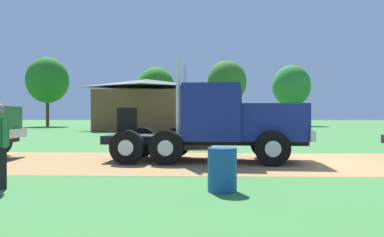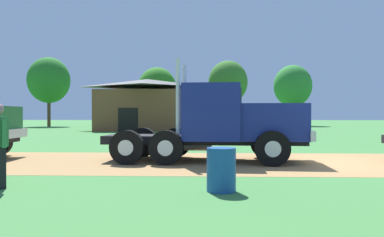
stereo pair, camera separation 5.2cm
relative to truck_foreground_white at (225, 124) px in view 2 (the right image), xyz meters
name	(u,v)px [view 2 (the right image)]	position (x,y,z in m)	size (l,w,h in m)	color
ground_plane	(319,163)	(3.07, -0.25, -1.27)	(200.00, 200.00, 0.00)	#3D793A
dirt_track	(319,163)	(3.07, -0.25, -1.27)	(120.00, 6.03, 0.01)	#9F7748
truck_foreground_white	(225,124)	(0.00, 0.00, 0.00)	(6.92, 2.94, 3.38)	black
steel_barrel	(221,170)	(-0.31, -5.14, -0.83)	(0.60, 0.60, 0.90)	#19478C
shed_building	(147,106)	(-6.65, 25.54, 1.20)	(10.36, 7.60, 5.14)	brown
tree_left	(49,80)	(-21.86, 38.02, 4.92)	(5.58, 5.58, 9.27)	#513823
tree_mid	(157,89)	(-7.36, 38.94, 3.81)	(5.23, 5.23, 7.97)	#513823
tree_right	(228,82)	(1.83, 32.42, 4.10)	(4.58, 4.58, 7.92)	#513823
tree_far_right	(293,86)	(11.53, 42.30, 4.38)	(5.36, 5.36, 8.61)	#513823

